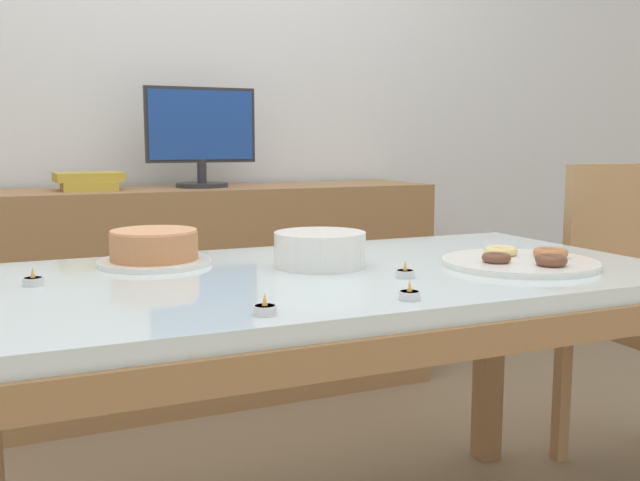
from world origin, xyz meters
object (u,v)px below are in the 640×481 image
at_px(book_stack, 89,181).
at_px(tealight_near_cakes, 265,309).
at_px(plate_stack, 320,249).
at_px(pastry_platter, 521,261).
at_px(cake_chocolate_round, 154,249).
at_px(tealight_left_edge, 405,273).
at_px(computer_monitor, 201,137).
at_px(tealight_right_edge, 33,280).
at_px(tealight_near_front, 409,294).

xyz_separation_m(book_stack, tealight_near_cakes, (0.10, -1.60, -0.13)).
xyz_separation_m(plate_stack, tealight_near_cakes, (-0.27, -0.39, -0.03)).
relative_size(book_stack, tealight_near_cakes, 6.02).
height_order(book_stack, pastry_platter, book_stack).
xyz_separation_m(cake_chocolate_round, tealight_left_edge, (0.45, -0.38, -0.03)).
relative_size(computer_monitor, pastry_platter, 1.19).
bearing_deg(plate_stack, cake_chocolate_round, 152.07).
relative_size(book_stack, pastry_platter, 0.68).
distance_m(cake_chocolate_round, tealight_left_edge, 0.59).
distance_m(pastry_platter, tealight_right_edge, 1.06).
bearing_deg(pastry_platter, book_stack, 120.01).
relative_size(computer_monitor, plate_stack, 2.02).
bearing_deg(cake_chocolate_round, tealight_right_edge, -150.98).
xyz_separation_m(book_stack, plate_stack, (0.37, -1.22, -0.10)).
relative_size(pastry_platter, tealight_near_front, 8.90).
bearing_deg(tealight_right_edge, tealight_near_cakes, -50.73).
height_order(computer_monitor, tealight_near_cakes, computer_monitor).
bearing_deg(tealight_right_edge, computer_monitor, 61.08).
height_order(cake_chocolate_round, pastry_platter, cake_chocolate_round).
height_order(book_stack, cake_chocolate_round, book_stack).
relative_size(cake_chocolate_round, tealight_near_front, 6.58).
relative_size(pastry_platter, tealight_right_edge, 8.90).
relative_size(tealight_near_cakes, tealight_left_edge, 1.00).
bearing_deg(tealight_left_edge, tealight_near_cakes, -153.57).
distance_m(computer_monitor, tealight_right_edge, 1.38).
bearing_deg(tealight_right_edge, pastry_platter, -11.35).
bearing_deg(pastry_platter, cake_chocolate_round, 155.10).
distance_m(pastry_platter, tealight_near_cakes, 0.73).
xyz_separation_m(plate_stack, tealight_left_edge, (0.11, -0.20, -0.03)).
bearing_deg(cake_chocolate_round, plate_stack, -27.93).
bearing_deg(pastry_platter, tealight_near_front, -153.90).
relative_size(plate_stack, tealight_near_front, 5.25).
bearing_deg(tealight_near_cakes, tealight_right_edge, 129.27).
bearing_deg(tealight_right_edge, tealight_left_edge, -17.62).
bearing_deg(book_stack, pastry_platter, -59.99).
bearing_deg(tealight_left_edge, computer_monitor, 92.69).
distance_m(computer_monitor, plate_stack, 1.24).
bearing_deg(tealight_near_cakes, tealight_near_front, 0.15).
bearing_deg(plate_stack, tealight_near_cakes, -125.04).
height_order(book_stack, tealight_near_cakes, book_stack).
height_order(cake_chocolate_round, tealight_left_edge, cake_chocolate_round).
bearing_deg(tealight_left_edge, tealight_near_front, -118.46).
xyz_separation_m(cake_chocolate_round, tealight_near_cakes, (0.07, -0.57, -0.03)).
xyz_separation_m(computer_monitor, pastry_platter, (0.39, -1.39, -0.29)).
bearing_deg(computer_monitor, tealight_near_cakes, -101.06).
distance_m(pastry_platter, plate_stack, 0.47).
xyz_separation_m(pastry_platter, tealight_right_edge, (-1.04, 0.21, -0.00)).
height_order(computer_monitor, cake_chocolate_round, computer_monitor).
xyz_separation_m(plate_stack, tealight_right_edge, (-0.61, 0.03, -0.03)).
height_order(plate_stack, tealight_near_front, plate_stack).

